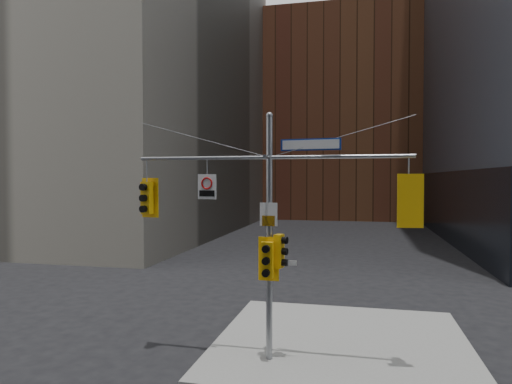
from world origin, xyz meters
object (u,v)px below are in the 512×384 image
at_px(signal_assembly, 269,212).
at_px(traffic_light_east_arm, 409,201).
at_px(traffic_light_west_arm, 147,198).
at_px(regulatory_sign_arm, 207,186).
at_px(street_sign_blade, 310,145).
at_px(traffic_light_pole_side, 280,251).
at_px(traffic_light_pole_front, 267,260).

xyz_separation_m(signal_assembly, traffic_light_east_arm, (3.82, 0.00, 0.38)).
bearing_deg(signal_assembly, traffic_light_east_arm, 0.00).
height_order(traffic_light_west_arm, regulatory_sign_arm, regulatory_sign_arm).
distance_m(signal_assembly, regulatory_sign_arm, 2.03).
relative_size(traffic_light_west_arm, traffic_light_east_arm, 0.85).
xyz_separation_m(traffic_light_east_arm, street_sign_blade, (-2.65, 0.00, 1.55)).
relative_size(traffic_light_west_arm, regulatory_sign_arm, 1.65).
distance_m(signal_assembly, traffic_light_pole_side, 1.16).
relative_size(traffic_light_west_arm, street_sign_blade, 0.71).
bearing_deg(traffic_light_pole_side, regulatory_sign_arm, 103.14).
height_order(traffic_light_pole_front, regulatory_sign_arm, regulatory_sign_arm).
bearing_deg(signal_assembly, regulatory_sign_arm, -179.38).
distance_m(traffic_light_west_arm, traffic_light_pole_front, 4.20).
bearing_deg(street_sign_blade, regulatory_sign_arm, -173.19).
distance_m(traffic_light_east_arm, street_sign_blade, 3.07).
distance_m(signal_assembly, traffic_light_west_arm, 3.85).
bearing_deg(traffic_light_west_arm, traffic_light_east_arm, 10.01).
xyz_separation_m(signal_assembly, traffic_light_pole_side, (0.32, -0.00, -1.11)).
bearing_deg(signal_assembly, traffic_light_pole_front, -89.98).
distance_m(traffic_light_west_arm, street_sign_blade, 5.24).
xyz_separation_m(traffic_light_pole_front, street_sign_blade, (1.18, 0.27, 3.26)).
xyz_separation_m(signal_assembly, traffic_light_west_arm, (-3.83, 0.01, 0.38)).
xyz_separation_m(traffic_light_west_arm, regulatory_sign_arm, (1.95, -0.03, 0.37)).
bearing_deg(traffic_light_pole_side, traffic_light_pole_front, 142.35).
relative_size(signal_assembly, traffic_light_pole_side, 8.31).
bearing_deg(regulatory_sign_arm, traffic_light_west_arm, -173.79).
bearing_deg(street_sign_blade, signal_assembly, -173.48).
height_order(traffic_light_west_arm, traffic_light_pole_side, traffic_light_west_arm).
bearing_deg(traffic_light_west_arm, street_sign_blade, 10.00).
distance_m(traffic_light_east_arm, regulatory_sign_arm, 5.72).
height_order(traffic_light_west_arm, traffic_light_pole_front, traffic_light_west_arm).
bearing_deg(traffic_light_west_arm, signal_assembly, 9.92).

